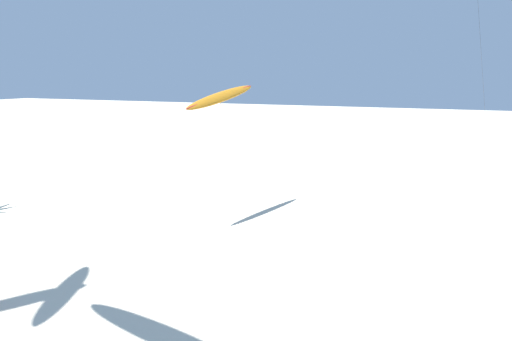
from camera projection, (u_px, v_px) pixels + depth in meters
flying_kite_3 at (221, 97)px, 35.34m from camera, size 2.43×9.58×8.65m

